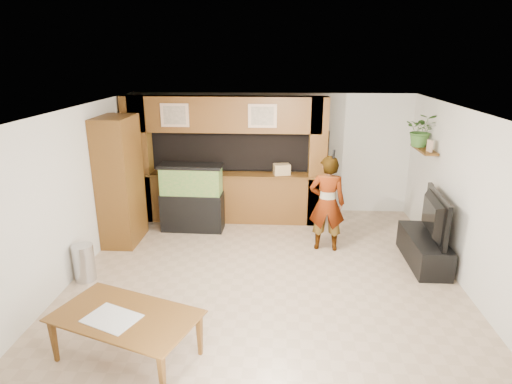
# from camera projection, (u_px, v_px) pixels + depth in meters

# --- Properties ---
(floor) EXTENTS (6.50, 6.50, 0.00)m
(floor) POSITION_uv_depth(u_px,v_px,m) (265.00, 280.00, 6.70)
(floor) COLOR tan
(floor) RESTS_ON ground
(ceiling) EXTENTS (6.50, 6.50, 0.00)m
(ceiling) POSITION_uv_depth(u_px,v_px,m) (266.00, 113.00, 5.90)
(ceiling) COLOR white
(ceiling) RESTS_ON wall_back
(wall_back) EXTENTS (6.00, 0.00, 6.00)m
(wall_back) POSITION_uv_depth(u_px,v_px,m) (271.00, 153.00, 9.39)
(wall_back) COLOR silver
(wall_back) RESTS_ON floor
(wall_left) EXTENTS (0.00, 6.50, 6.50)m
(wall_left) POSITION_uv_depth(u_px,v_px,m) (68.00, 198.00, 6.48)
(wall_left) COLOR silver
(wall_left) RESTS_ON floor
(wall_right) EXTENTS (0.00, 6.50, 6.50)m
(wall_right) POSITION_uv_depth(u_px,v_px,m) (474.00, 206.00, 6.13)
(wall_right) COLOR silver
(wall_right) RESTS_ON floor
(partition) EXTENTS (4.20, 0.99, 2.60)m
(partition) POSITION_uv_depth(u_px,v_px,m) (225.00, 158.00, 8.86)
(partition) COLOR brown
(partition) RESTS_ON floor
(wall_clock) EXTENTS (0.05, 0.25, 0.25)m
(wall_clock) POSITION_uv_depth(u_px,v_px,m) (93.00, 145.00, 7.24)
(wall_clock) COLOR black
(wall_clock) RESTS_ON wall_left
(wall_shelf) EXTENTS (0.25, 0.90, 0.04)m
(wall_shelf) POSITION_uv_depth(u_px,v_px,m) (424.00, 150.00, 7.87)
(wall_shelf) COLOR brown
(wall_shelf) RESTS_ON wall_right
(pantry_cabinet) EXTENTS (0.59, 0.96, 2.34)m
(pantry_cabinet) POSITION_uv_depth(u_px,v_px,m) (120.00, 181.00, 7.77)
(pantry_cabinet) COLOR brown
(pantry_cabinet) RESTS_ON floor
(trash_can) EXTENTS (0.32, 0.32, 0.59)m
(trash_can) POSITION_uv_depth(u_px,v_px,m) (84.00, 263.00, 6.62)
(trash_can) COLOR #B2B2B7
(trash_can) RESTS_ON floor
(aquarium) EXTENTS (1.22, 0.46, 1.35)m
(aquarium) POSITION_uv_depth(u_px,v_px,m) (192.00, 198.00, 8.44)
(aquarium) COLOR black
(aquarium) RESTS_ON floor
(tv_stand) EXTENTS (0.53, 1.43, 0.48)m
(tv_stand) POSITION_uv_depth(u_px,v_px,m) (424.00, 249.00, 7.20)
(tv_stand) COLOR black
(tv_stand) RESTS_ON floor
(television) EXTENTS (0.29, 1.32, 0.76)m
(television) POSITION_uv_depth(u_px,v_px,m) (428.00, 215.00, 7.01)
(television) COLOR black
(television) RESTS_ON tv_stand
(photo_frame) EXTENTS (0.06, 0.16, 0.21)m
(photo_frame) POSITION_uv_depth(u_px,v_px,m) (430.00, 146.00, 7.57)
(photo_frame) COLOR tan
(photo_frame) RESTS_ON wall_shelf
(potted_plant) EXTENTS (0.69, 0.64, 0.62)m
(potted_plant) POSITION_uv_depth(u_px,v_px,m) (422.00, 130.00, 7.93)
(potted_plant) COLOR #3A6829
(potted_plant) RESTS_ON wall_shelf
(person) EXTENTS (0.66, 0.46, 1.73)m
(person) POSITION_uv_depth(u_px,v_px,m) (327.00, 203.00, 7.53)
(person) COLOR #967F52
(person) RESTS_ON floor
(microphone) EXTENTS (0.04, 0.11, 0.18)m
(microphone) POSITION_uv_depth(u_px,v_px,m) (334.00, 154.00, 7.09)
(microphone) COLOR black
(microphone) RESTS_ON person
(dining_table) EXTENTS (1.84, 1.40, 0.57)m
(dining_table) POSITION_uv_depth(u_px,v_px,m) (126.00, 338.00, 4.87)
(dining_table) COLOR brown
(dining_table) RESTS_ON floor
(newspaper_a) EXTENTS (0.70, 0.61, 0.01)m
(newspaper_a) POSITION_uv_depth(u_px,v_px,m) (112.00, 318.00, 4.74)
(newspaper_a) COLOR silver
(newspaper_a) RESTS_ON dining_table
(counter_box) EXTENTS (0.37, 0.29, 0.22)m
(counter_box) POSITION_uv_depth(u_px,v_px,m) (282.00, 169.00, 8.66)
(counter_box) COLOR tan
(counter_box) RESTS_ON partition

